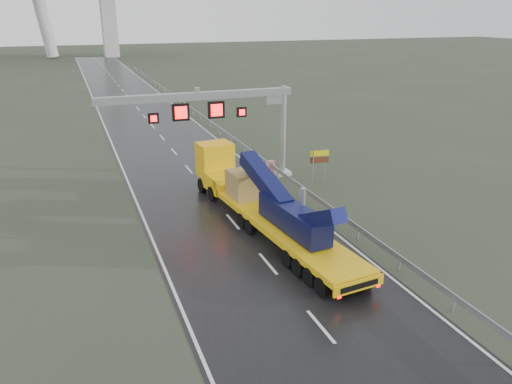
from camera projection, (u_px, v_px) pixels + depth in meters
name	position (u px, v px, depth m)	size (l,w,h in m)	color
ground	(300.00, 303.00, 22.96)	(400.00, 400.00, 0.00)	#303928
road	(153.00, 126.00, 58.13)	(11.00, 200.00, 0.02)	black
guardrail	(228.00, 135.00, 51.12)	(0.20, 140.00, 1.40)	#91959A
sign_gantry	(225.00, 110.00, 37.56)	(14.90, 1.20, 7.42)	silver
heavy_haul_truck	(254.00, 195.00, 31.57)	(4.51, 18.57, 4.32)	yellow
exit_sign_pair	(319.00, 160.00, 38.71)	(1.50, 0.26, 2.57)	gray
striped_barrier	(271.00, 167.00, 41.20)	(0.62, 0.34, 1.05)	red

